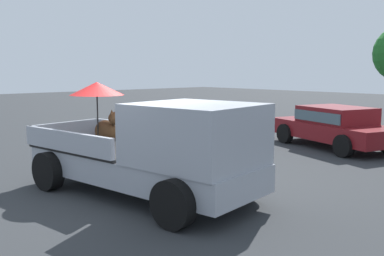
% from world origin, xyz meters
% --- Properties ---
extents(ground_plane, '(80.00, 80.00, 0.00)m').
position_xyz_m(ground_plane, '(0.00, 0.00, 0.00)').
color(ground_plane, '#2D3033').
extents(pickup_truck_main, '(5.27, 2.85, 2.23)m').
position_xyz_m(pickup_truck_main, '(0.43, 0.07, 0.96)').
color(pickup_truck_main, black).
rests_on(pickup_truck_main, ground).
extents(parked_sedan_near, '(4.63, 2.94, 1.33)m').
position_xyz_m(parked_sedan_near, '(-0.17, 7.69, 0.74)').
color(parked_sedan_near, black).
rests_on(parked_sedan_near, ground).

